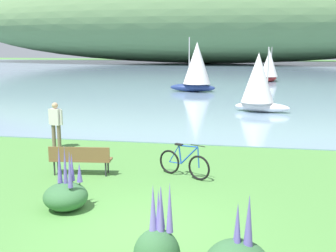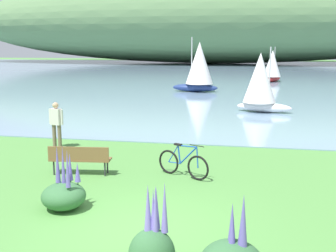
% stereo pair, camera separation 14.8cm
% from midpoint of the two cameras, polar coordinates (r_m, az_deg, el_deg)
% --- Properties ---
extents(ground_plane, '(200.00, 200.00, 0.00)m').
position_cam_midpoint_polar(ground_plane, '(9.19, -3.55, -13.66)').
color(ground_plane, '#518E42').
extents(bay_water, '(180.00, 80.00, 0.04)m').
position_cam_midpoint_polar(bay_water, '(56.04, 8.85, 6.90)').
color(bay_water, '#7A99B2').
rests_on(bay_water, ground).
extents(distant_hillside, '(100.71, 28.00, 16.42)m').
position_cam_midpoint_polar(distant_hillside, '(85.29, 5.72, 13.84)').
color(distant_hillside, '#567A4C').
rests_on(distant_hillside, bay_water).
extents(park_bench_near_camera, '(1.84, 0.68, 0.88)m').
position_cam_midpoint_polar(park_bench_near_camera, '(12.88, -11.34, -4.14)').
color(park_bench_near_camera, brown).
rests_on(park_bench_near_camera, ground).
extents(bicycle_leaning_near_bench, '(1.61, 0.86, 1.01)m').
position_cam_midpoint_polar(bicycle_leaning_near_bench, '(12.47, 2.36, -5.02)').
color(bicycle_leaning_near_bench, black).
rests_on(bicycle_leaning_near_bench, ground).
extents(person_at_shoreline, '(0.60, 0.30, 1.71)m').
position_cam_midpoint_polar(person_at_shoreline, '(16.28, -14.39, 0.52)').
color(person_at_shoreline, '#72604C').
rests_on(person_at_shoreline, ground).
extents(echium_bush_closest_to_camera, '(0.77, 0.77, 1.65)m').
position_cam_midpoint_polar(echium_bush_closest_to_camera, '(7.28, -1.52, -16.08)').
color(echium_bush_closest_to_camera, '#386B3D').
rests_on(echium_bush_closest_to_camera, ground).
extents(echium_bush_mid_cluster, '(1.04, 1.04, 1.52)m').
position_cam_midpoint_polar(echium_bush_mid_cluster, '(10.39, -13.28, -8.81)').
color(echium_bush_mid_cluster, '#386B3D').
rests_on(echium_bush_mid_cluster, ground).
extents(sailboat_nearest_to_shore, '(2.34, 3.01, 3.46)m').
position_cam_midpoint_polar(sailboat_nearest_to_shore, '(44.47, 13.82, 7.83)').
color(sailboat_nearest_to_shore, '#B22323').
rests_on(sailboat_nearest_to_shore, bay_water).
extents(sailboat_mid_bay, '(3.19, 2.18, 3.61)m').
position_cam_midpoint_polar(sailboat_mid_bay, '(24.52, 12.38, 5.79)').
color(sailboat_mid_bay, white).
rests_on(sailboat_mid_bay, bay_water).
extents(sailboat_far_off, '(3.72, 2.32, 4.29)m').
position_cam_midpoint_polar(sailboat_far_off, '(34.21, 4.25, 7.93)').
color(sailboat_far_off, navy).
rests_on(sailboat_far_off, bay_water).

